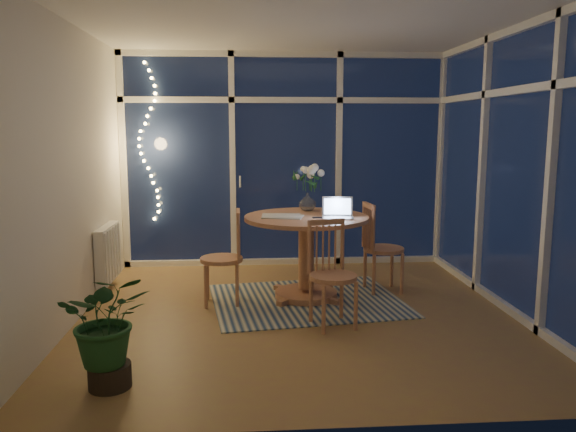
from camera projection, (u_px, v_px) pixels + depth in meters
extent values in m
plane|color=#9C8044|center=(301.00, 314.00, 5.17)|extent=(4.00, 4.00, 0.00)
plane|color=silver|center=(302.00, 20.00, 4.77)|extent=(4.00, 4.00, 0.00)
cube|color=silver|center=(286.00, 160.00, 6.94)|extent=(4.00, 0.04, 2.60)
cube|color=silver|center=(337.00, 203.00, 3.00)|extent=(4.00, 0.04, 2.60)
cube|color=silver|center=(70.00, 174.00, 4.82)|extent=(0.04, 4.00, 2.60)
cube|color=silver|center=(519.00, 172.00, 5.11)|extent=(0.04, 4.00, 2.60)
cube|color=white|center=(286.00, 160.00, 6.90)|extent=(4.00, 0.10, 2.60)
cube|color=white|center=(515.00, 172.00, 5.11)|extent=(0.10, 4.00, 2.60)
cube|color=white|center=(108.00, 253.00, 5.85)|extent=(0.10, 0.70, 0.58)
cube|color=black|center=(302.00, 226.00, 10.14)|extent=(12.00, 6.00, 0.10)
cube|color=#331B12|center=(273.00, 171.00, 10.45)|extent=(11.00, 0.08, 1.80)
cube|color=#363841|center=(279.00, 106.00, 13.22)|extent=(7.00, 3.00, 2.20)
sphere|color=black|center=(226.00, 212.00, 8.39)|extent=(0.90, 0.90, 0.90)
cube|color=beige|center=(307.00, 300.00, 5.56)|extent=(2.01, 1.69, 0.01)
cylinder|color=#B0724F|center=(306.00, 257.00, 5.59)|extent=(1.38, 1.38, 0.84)
cube|color=#B0724F|center=(221.00, 257.00, 5.41)|extent=(0.44, 0.44, 0.93)
cube|color=#B0724F|center=(384.00, 247.00, 5.82)|extent=(0.48, 0.48, 0.95)
cube|color=#B0724F|center=(333.00, 274.00, 4.78)|extent=(0.52, 0.52, 0.93)
imported|color=silver|center=(307.00, 201.00, 5.87)|extent=(0.23, 0.23, 0.21)
imported|color=white|center=(331.00, 211.00, 5.73)|extent=(0.17, 0.17, 0.04)
cube|color=silver|center=(281.00, 216.00, 5.49)|extent=(0.42, 0.34, 0.01)
cube|color=black|center=(317.00, 218.00, 5.40)|extent=(0.10, 0.05, 0.01)
imported|color=#1B4B23|center=(108.00, 332.00, 3.65)|extent=(0.61, 0.56, 0.76)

